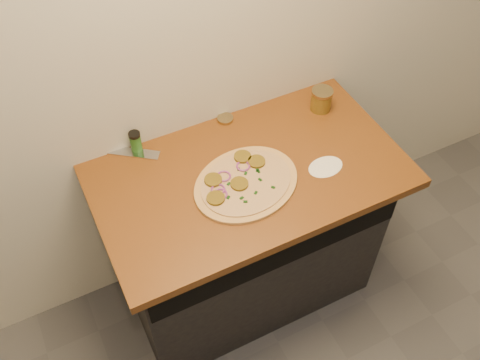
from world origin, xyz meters
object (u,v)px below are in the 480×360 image
spice_shaker (136,142)px  pizza (245,182)px  chefs_knife (107,149)px  salsa_jar (321,100)px

spice_shaker → pizza: bearing=-49.3°
pizza → spice_shaker: bearing=130.7°
pizza → chefs_knife: 0.57m
chefs_knife → salsa_jar: (0.89, -0.17, 0.04)m
pizza → salsa_jar: 0.54m
pizza → spice_shaker: 0.46m
chefs_knife → spice_shaker: 0.12m
pizza → spice_shaker: (-0.30, 0.35, 0.04)m
chefs_knife → spice_shaker: size_ratio=3.39×
pizza → chefs_knife: size_ratio=1.63×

